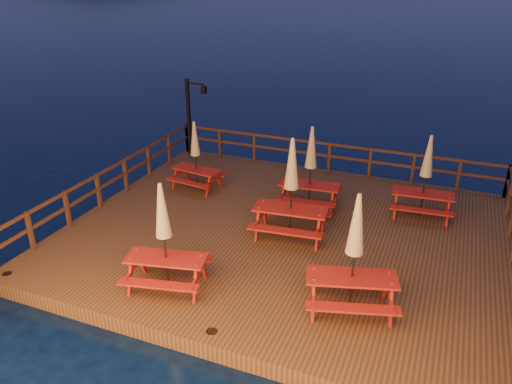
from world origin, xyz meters
TOP-DOWN VIEW (x-y plane):
  - ground at (0.00, 0.00)m, footprint 500.00×500.00m
  - deck at (0.00, 0.00)m, footprint 12.00×10.00m
  - deck_piles at (0.00, 0.00)m, footprint 11.44×9.44m
  - railing at (0.00, 1.78)m, footprint 11.80×9.75m
  - lamp_post at (-5.39, 4.55)m, footprint 0.85×0.18m
  - picnic_table_0 at (2.45, -2.78)m, footprint 2.30×2.07m
  - picnic_table_1 at (0.21, -0.22)m, footprint 2.16×1.84m
  - picnic_table_2 at (-1.66, -3.56)m, footprint 2.13×1.88m
  - picnic_table_3 at (0.17, 1.75)m, footprint 1.94×1.64m
  - picnic_table_4 at (-3.74, 1.72)m, footprint 1.78×1.53m
  - picnic_table_5 at (3.44, 2.44)m, footprint 1.88×1.59m

SIDE VIEW (x-z plane):
  - deck_piles at x=0.00m, z-range -1.00..0.40m
  - ground at x=0.00m, z-range 0.00..0.00m
  - deck at x=0.00m, z-range 0.00..0.40m
  - railing at x=0.00m, z-range 0.61..1.71m
  - picnic_table_4 at x=-3.74m, z-range 0.45..2.77m
  - picnic_table_5 at x=3.44m, z-range 0.45..2.98m
  - picnic_table_3 at x=0.17m, z-range 0.45..3.05m
  - picnic_table_2 at x=-1.66m, z-range 0.45..3.08m
  - picnic_table_0 at x=2.45m, z-range 0.45..3.22m
  - picnic_table_1 at x=0.21m, z-range 0.46..3.31m
  - lamp_post at x=-5.39m, z-range 0.70..3.70m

